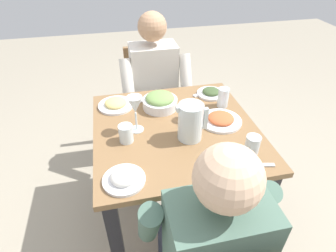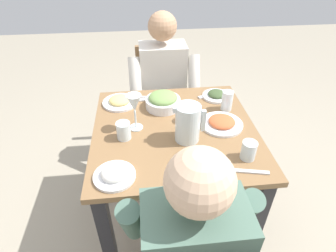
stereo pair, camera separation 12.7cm
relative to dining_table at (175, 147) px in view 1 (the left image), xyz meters
The scene contains 20 objects.
ground_plane 0.60m from the dining_table, ahead, with size 8.00×8.00×0.00m, color #9E937F.
dining_table is the anchor object (origin of this frame).
chair_far 0.79m from the dining_table, 89.83° to the left, with size 0.40×0.40×0.85m.
diner_near 0.58m from the dining_table, 92.52° to the right, with size 0.48×0.53×1.15m.
diner_far 0.58m from the dining_table, 89.77° to the left, with size 0.48×0.53×1.15m.
water_pitcher 0.25m from the dining_table, 61.89° to the right, with size 0.16×0.12×0.19m.
salad_bowl 0.28m from the dining_table, 101.12° to the left, with size 0.20×0.20×0.09m.
plate_rice_curry 0.29m from the dining_table, ahead, with size 0.22×0.22×0.05m.
plate_dolmas 0.44m from the dining_table, 44.35° to the left, with size 0.17×0.17×0.04m.
plate_fries 0.43m from the dining_table, 136.48° to the left, with size 0.20×0.20×0.05m.
plate_yoghurt 0.46m from the dining_table, 133.23° to the right, with size 0.18×0.18×0.05m.
water_glass_center 0.43m from the dining_table, 40.78° to the right, with size 0.07×0.07×0.09m, color silver.
water_glass_near_left 0.32m from the dining_table, 168.47° to the right, with size 0.07×0.07×0.09m, color silver.
water_glass_near_right 0.21m from the dining_table, 29.95° to the left, with size 0.07×0.07×0.09m, color silver.
water_glass_far_right 0.40m from the dining_table, 25.25° to the left, with size 0.06×0.06×0.11m, color silver.
wine_glass 0.34m from the dining_table, behind, with size 0.08×0.08×0.20m.
fork_near 0.35m from the dining_table, 109.35° to the left, with size 0.17×0.03×0.01m, color silver.
knife_near 0.46m from the dining_table, 52.00° to the right, with size 0.18×0.02×0.01m, color silver.
fork_far 0.43m from the dining_table, 49.76° to the left, with size 0.17×0.03×0.01m, color silver.
knife_far 0.36m from the dining_table, 106.13° to the left, with size 0.18×0.02×0.01m, color silver.
Camera 1 is at (-0.28, -1.11, 1.59)m, focal length 29.36 mm.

